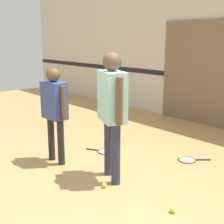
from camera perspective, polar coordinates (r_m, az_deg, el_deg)
name	(u,v)px	position (r m, az deg, el deg)	size (l,w,h in m)	color
ground_plane	(108,183)	(4.21, -0.77, -12.86)	(16.00, 16.00, 0.00)	tan
wall_panel	(207,74)	(7.03, 16.99, 6.75)	(2.31, 0.05, 2.25)	#756047
person_instructor	(112,103)	(4.00, 0.00, 1.61)	(0.60, 0.42, 1.69)	#2D334C
person_student_left	(54,105)	(4.69, -10.48, 1.22)	(0.55, 0.24, 1.44)	#232328
racket_spare_on_floor	(188,160)	(5.06, 13.77, -8.50)	(0.44, 0.49, 0.03)	red
racket_second_spare	(105,151)	(5.28, -1.23, -7.19)	(0.52, 0.40, 0.03)	red
tennis_ball_near_instructor	(104,185)	(4.09, -1.43, -13.22)	(0.07, 0.07, 0.07)	#CCE038
tennis_ball_by_spare_racket	(180,158)	(5.06, 12.32, -8.13)	(0.07, 0.07, 0.07)	#CCE038
tennis_ball_stray_left	(173,210)	(3.63, 11.06, -17.14)	(0.07, 0.07, 0.07)	#CCE038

